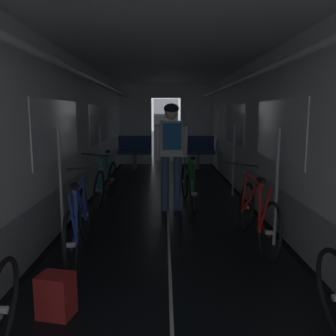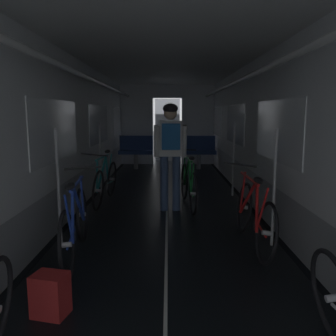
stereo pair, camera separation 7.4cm
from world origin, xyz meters
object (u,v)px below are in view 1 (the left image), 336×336
object	(u,v)px
bench_seat_far_right	(197,149)
bicycle_green_in_aisle	(189,184)
bicycle_blue	(78,224)
bicycle_red	(256,215)
person_cyclist_aisle	(171,145)
backpack_on_floor	(56,295)
bench_seat_far_left	(135,149)
bicycle_teal	(106,182)

from	to	relation	value
bench_seat_far_right	bicycle_green_in_aisle	world-z (taller)	bench_seat_far_right
bench_seat_far_right	bicycle_blue	bearing A→B (deg)	-106.62
bicycle_red	person_cyclist_aisle	xyz separation A→B (m)	(-0.98, 1.55, 0.69)
bicycle_blue	backpack_on_floor	xyz separation A→B (m)	(0.09, -1.13, -0.21)
bench_seat_far_left	bicycle_red	bearing A→B (deg)	-72.05
person_cyclist_aisle	bicycle_teal	bearing A→B (deg)	155.83
person_cyclist_aisle	bench_seat_far_right	bearing A→B (deg)	79.30
bicycle_teal	bicycle_green_in_aisle	size ratio (longest dim) A/B	1.00
person_cyclist_aisle	bicycle_green_in_aisle	bearing A→B (deg)	40.40
bicycle_red	bicycle_green_in_aisle	world-z (taller)	bicycle_red
person_cyclist_aisle	bench_seat_far_left	bearing A→B (deg)	102.21
bicycle_teal	bicycle_blue	xyz separation A→B (m)	(0.10, -2.40, 0.00)
person_cyclist_aisle	backpack_on_floor	bearing A→B (deg)	-107.62
bench_seat_far_left	bicycle_green_in_aisle	bearing A→B (deg)	-73.06
bench_seat_far_right	bicycle_teal	size ratio (longest dim) A/B	0.58
bicycle_red	bicycle_blue	distance (m)	2.06
bicycle_green_in_aisle	bicycle_red	bearing A→B (deg)	-69.75
bicycle_red	bicycle_teal	bearing A→B (deg)	135.88
bench_seat_far_left	bench_seat_far_right	xyz separation A→B (m)	(1.80, 0.00, 0.00)
bicycle_red	bench_seat_far_right	bearing A→B (deg)	91.34
bicycle_teal	bicycle_blue	world-z (taller)	bicycle_teal
person_cyclist_aisle	bicycle_green_in_aisle	world-z (taller)	person_cyclist_aisle
bench_seat_far_left	person_cyclist_aisle	bearing A→B (deg)	-77.79
bench_seat_far_right	bicycle_red	bearing A→B (deg)	-88.66
bench_seat_far_right	bicycle_red	xyz separation A→B (m)	(0.14, -5.99, -0.19)
bicycle_teal	bench_seat_far_right	bearing A→B (deg)	63.19
bench_seat_far_right	bicycle_teal	world-z (taller)	bench_seat_far_right
bicycle_teal	bench_seat_far_left	bearing A→B (deg)	87.30
bicycle_red	person_cyclist_aisle	distance (m)	1.96
bench_seat_far_left	bicycle_green_in_aisle	distance (m)	4.37
bench_seat_far_right	person_cyclist_aisle	size ratio (longest dim) A/B	0.57
bench_seat_far_left	backpack_on_floor	world-z (taller)	bench_seat_far_left
bench_seat_far_right	person_cyclist_aisle	bearing A→B (deg)	-100.70
bench_seat_far_left	bench_seat_far_right	size ratio (longest dim) A/B	1.00
bench_seat_far_right	bicycle_red	size ratio (longest dim) A/B	0.58
bicycle_red	person_cyclist_aisle	world-z (taller)	person_cyclist_aisle
bicycle_teal	backpack_on_floor	bearing A→B (deg)	-86.96
backpack_on_floor	bicycle_green_in_aisle	bearing A→B (deg)	68.85
bicycle_red	backpack_on_floor	world-z (taller)	bicycle_red
bench_seat_far_left	backpack_on_floor	distance (m)	7.47
bench_seat_far_right	bicycle_blue	distance (m)	6.61
bench_seat_far_left	bench_seat_far_right	distance (m)	1.80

